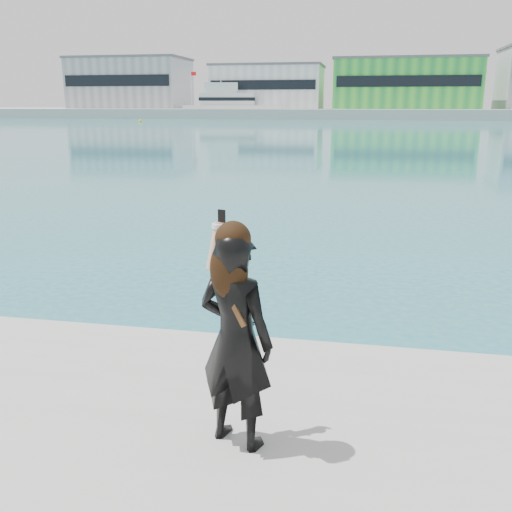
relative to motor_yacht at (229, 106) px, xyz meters
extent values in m
plane|color=#1C6782|center=(28.39, -116.71, -2.70)|extent=(500.00, 500.00, 0.00)
cube|color=#9E9E99|center=(28.39, 13.29, -1.70)|extent=(320.00, 40.00, 2.00)
cube|color=gray|center=(-26.61, 11.29, 4.80)|extent=(26.00, 16.00, 11.00)
cube|color=black|center=(-26.61, 3.19, 5.35)|extent=(24.70, 0.20, 2.42)
cube|color=#59595B|center=(-26.61, 11.29, 10.55)|extent=(26.52, 16.32, 0.50)
cube|color=silver|center=(6.39, 11.29, 3.80)|extent=(24.00, 15.00, 9.00)
cube|color=black|center=(6.39, 3.69, 4.25)|extent=(22.80, 0.20, 1.98)
cube|color=#59595B|center=(6.39, 11.29, 8.55)|extent=(24.48, 15.30, 0.50)
cube|color=green|center=(36.39, 11.29, 4.30)|extent=(30.00, 16.00, 10.00)
cube|color=black|center=(36.39, 3.19, 4.80)|extent=(28.50, 0.20, 2.20)
cube|color=#59595B|center=(36.39, 11.29, 9.55)|extent=(30.60, 16.32, 0.50)
cylinder|color=silver|center=(-9.61, 4.29, 3.30)|extent=(0.16, 0.16, 8.00)
cube|color=red|center=(-9.01, 4.29, 6.70)|extent=(1.20, 0.04, 0.80)
cylinder|color=silver|center=(50.39, 4.29, 3.30)|extent=(0.16, 0.16, 8.00)
cube|color=red|center=(50.99, 4.29, 6.70)|extent=(1.20, 0.04, 0.80)
cube|color=silver|center=(0.57, 0.16, -1.33)|extent=(21.33, 11.01, 2.74)
cube|color=silver|center=(-0.53, -0.15, 1.30)|extent=(12.29, 7.68, 2.51)
cube|color=silver|center=(-1.63, -0.45, 3.58)|extent=(7.64, 5.58, 2.06)
cube|color=black|center=(-0.53, -0.15, 1.30)|extent=(12.54, 7.85, 0.69)
cylinder|color=silver|center=(-1.63, -0.45, 5.75)|extent=(0.18, 0.18, 2.28)
sphere|color=yellow|center=(-9.79, -25.23, -2.70)|extent=(0.50, 0.50, 0.50)
imported|color=black|center=(28.67, -117.55, -1.15)|extent=(0.63, 0.52, 1.50)
sphere|color=black|center=(28.66, -117.57, -0.45)|extent=(0.23, 0.23, 0.23)
ellipsoid|color=black|center=(28.65, -117.61, -0.64)|extent=(0.25, 0.13, 0.40)
cylinder|color=tan|center=(28.50, -117.38, -0.55)|extent=(0.12, 0.19, 0.32)
cylinder|color=white|center=(28.51, -117.34, -0.42)|extent=(0.09, 0.09, 0.03)
cube|color=black|center=(28.52, -117.30, -0.37)|extent=(0.06, 0.03, 0.11)
cube|color=#4C2D14|center=(28.67, -117.64, -0.85)|extent=(0.20, 0.08, 0.31)
camera|label=1|loc=(29.48, -120.96, 0.37)|focal=40.00mm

